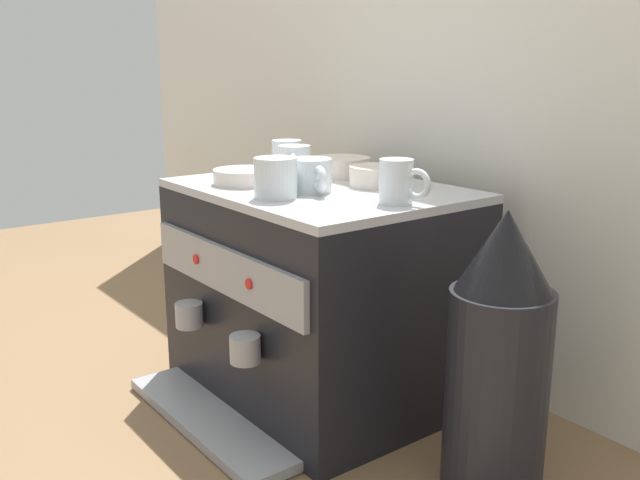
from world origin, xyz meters
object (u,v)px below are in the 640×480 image
ceramic_cup_0 (288,157)px  ceramic_cup_4 (399,182)px  espresso_machine (318,292)px  ceramic_cup_2 (294,164)px  milk_pitcher (211,308)px  ceramic_cup_1 (311,175)px  coffee_grinder (498,358)px  ceramic_cup_3 (276,177)px  ceramic_bowl_2 (244,177)px  ceramic_bowl_1 (342,167)px  ceramic_bowl_0 (378,176)px

ceramic_cup_0 → ceramic_cup_4: size_ratio=1.04×
espresso_machine → ceramic_cup_0: bearing=166.3°
ceramic_cup_2 → milk_pitcher: size_ratio=0.73×
ceramic_cup_0 → ceramic_cup_2: 0.10m
milk_pitcher → espresso_machine: bearing=2.9°
ceramic_cup_1 → coffee_grinder: bearing=8.8°
ceramic_cup_3 → ceramic_bowl_2: size_ratio=0.83×
ceramic_cup_3 → ceramic_bowl_1: (-0.11, 0.25, -0.02)m
ceramic_bowl_1 → milk_pitcher: size_ratio=0.95×
ceramic_cup_0 → ceramic_bowl_0: (0.23, 0.06, -0.02)m
espresso_machine → ceramic_cup_1: bearing=-49.7°
ceramic_cup_4 → ceramic_cup_0: bearing=175.1°
ceramic_bowl_1 → coffee_grinder: 0.59m
espresso_machine → ceramic_bowl_0: ceramic_bowl_0 is taller
ceramic_cup_4 → coffee_grinder: bearing=2.7°
espresso_machine → ceramic_cup_0: (-0.16, 0.04, 0.26)m
ceramic_bowl_0 → milk_pitcher: bearing=-166.3°
ceramic_bowl_0 → ceramic_cup_2: bearing=-142.7°
ceramic_bowl_2 → coffee_grinder: bearing=11.9°
ceramic_cup_0 → milk_pitcher: ceramic_cup_0 is taller
ceramic_cup_1 → ceramic_bowl_2: (-0.16, -0.06, -0.02)m
ceramic_cup_0 → milk_pitcher: size_ratio=0.81×
coffee_grinder → ceramic_bowl_2: bearing=-168.1°
ceramic_cup_0 → ceramic_bowl_1: (0.10, 0.08, -0.02)m
ceramic_bowl_2 → ceramic_bowl_1: bearing=77.9°
ceramic_cup_1 → espresso_machine: bearing=130.3°
coffee_grinder → ceramic_cup_2: bearing=-177.4°
milk_pitcher → ceramic_cup_3: bearing=-12.9°
ceramic_cup_3 → milk_pitcher: 0.65m
ceramic_cup_0 → ceramic_cup_3: size_ratio=0.99×
ceramic_cup_4 → ceramic_bowl_2: ceramic_cup_4 is taller
ceramic_cup_1 → ceramic_cup_2: 0.12m
milk_pitcher → ceramic_cup_1: bearing=-3.1°
ceramic_bowl_0 → ceramic_bowl_1: size_ratio=0.95×
ceramic_bowl_0 → ceramic_cup_3: bearing=-95.0°
espresso_machine → ceramic_bowl_0: 0.27m
ceramic_cup_0 → ceramic_bowl_1: bearing=38.1°
espresso_machine → ceramic_cup_4: (0.23, 0.01, 0.26)m
ceramic_cup_1 → ceramic_bowl_1: size_ratio=0.96×
ceramic_cup_0 → ceramic_cup_2: (0.09, -0.05, -0.00)m
ceramic_cup_2 → ceramic_bowl_1: ceramic_cup_2 is taller
ceramic_cup_0 → ceramic_cup_3: 0.27m
ceramic_cup_4 → espresso_machine: bearing=-178.4°
ceramic_cup_0 → coffee_grinder: ceramic_cup_0 is taller
espresso_machine → ceramic_cup_4: size_ratio=5.66×
ceramic_cup_1 → ceramic_cup_2: size_ratio=1.24×
coffee_grinder → milk_pitcher: bearing=-177.5°
ceramic_bowl_0 → ceramic_bowl_2: (-0.18, -0.20, -0.00)m
ceramic_cup_0 → ceramic_cup_4: bearing=-4.9°
ceramic_cup_0 → ceramic_bowl_0: bearing=14.8°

